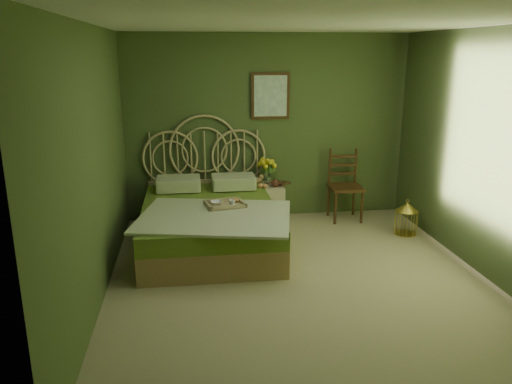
{
  "coord_description": "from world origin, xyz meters",
  "views": [
    {
      "loc": [
        -1.11,
        -4.72,
        2.34
      ],
      "look_at": [
        -0.33,
        1.0,
        0.72
      ],
      "focal_mm": 35.0,
      "sensor_mm": 36.0,
      "label": 1
    }
  ],
  "objects": [
    {
      "name": "wall_art",
      "position": [
        0.03,
        2.22,
        1.75
      ],
      "size": [
        0.54,
        0.04,
        0.64
      ],
      "color": "#37210F",
      "rests_on": "wall_back"
    },
    {
      "name": "wall_right",
      "position": [
        2.0,
        0.0,
        1.3
      ],
      "size": [
        0.0,
        4.5,
        4.5
      ],
      "primitive_type": "plane",
      "rotation": [
        1.57,
        0.0,
        -1.57
      ],
      "color": "#43562D",
      "rests_on": "floor"
    },
    {
      "name": "bed",
      "position": [
        -0.9,
        1.18,
        0.32
      ],
      "size": [
        1.91,
        2.41,
        1.49
      ],
      "color": "tan",
      "rests_on": "floor"
    },
    {
      "name": "book_upper",
      "position": [
        0.11,
        2.0,
        0.56
      ],
      "size": [
        0.26,
        0.27,
        0.02
      ],
      "primitive_type": "imported",
      "rotation": [
        0.0,
        0.0,
        -0.6
      ],
      "color": "#472819",
      "rests_on": "nightstand"
    },
    {
      "name": "floor",
      "position": [
        0.0,
        0.0,
        0.0
      ],
      "size": [
        4.5,
        4.5,
        0.0
      ],
      "primitive_type": "plane",
      "color": "tan",
      "rests_on": "ground"
    },
    {
      "name": "wall_left",
      "position": [
        -2.0,
        0.0,
        1.3
      ],
      "size": [
        0.0,
        4.5,
        4.5
      ],
      "primitive_type": "plane",
      "rotation": [
        1.57,
        0.0,
        1.57
      ],
      "color": "#43562D",
      "rests_on": "floor"
    },
    {
      "name": "nightstand",
      "position": [
        -0.06,
        1.99,
        0.35
      ],
      "size": [
        0.48,
        0.49,
        0.96
      ],
      "color": "beige",
      "rests_on": "floor"
    },
    {
      "name": "birdcage",
      "position": [
        1.7,
        1.2,
        0.21
      ],
      "size": [
        0.29,
        0.29,
        0.44
      ],
      "rotation": [
        0.0,
        0.0,
        -0.34
      ],
      "color": "gold",
      "rests_on": "floor"
    },
    {
      "name": "chair",
      "position": [
        1.08,
        1.98,
        0.56
      ],
      "size": [
        0.46,
        0.46,
        1.01
      ],
      "rotation": [
        0.0,
        0.0,
        -0.03
      ],
      "color": "#37210F",
      "rests_on": "floor"
    },
    {
      "name": "book_lower",
      "position": [
        0.11,
        2.0,
        0.54
      ],
      "size": [
        0.23,
        0.26,
        0.02
      ],
      "primitive_type": "imported",
      "rotation": [
        0.0,
        0.0,
        0.43
      ],
      "color": "#381E0F",
      "rests_on": "nightstand"
    },
    {
      "name": "coffee_cup",
      "position": [
        -0.63,
        0.93,
        0.61
      ],
      "size": [
        0.1,
        0.1,
        0.08
      ],
      "primitive_type": "imported",
      "rotation": [
        0.0,
        0.0,
        0.2
      ],
      "color": "white",
      "rests_on": "bed"
    },
    {
      "name": "ceiling",
      "position": [
        0.0,
        0.0,
        2.6
      ],
      "size": [
        4.5,
        4.5,
        0.0
      ],
      "primitive_type": "plane",
      "rotation": [
        3.14,
        0.0,
        0.0
      ],
      "color": "silver",
      "rests_on": "wall_back"
    },
    {
      "name": "cereal_bowl",
      "position": [
        -0.81,
        1.04,
        0.59
      ],
      "size": [
        0.15,
        0.15,
        0.03
      ],
      "primitive_type": "imported",
      "rotation": [
        0.0,
        0.0,
        0.08
      ],
      "color": "white",
      "rests_on": "bed"
    },
    {
      "name": "wall_back",
      "position": [
        0.0,
        2.25,
        1.3
      ],
      "size": [
        4.0,
        0.0,
        4.0
      ],
      "primitive_type": "plane",
      "rotation": [
        1.57,
        0.0,
        0.0
      ],
      "color": "#43562D",
      "rests_on": "floor"
    }
  ]
}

